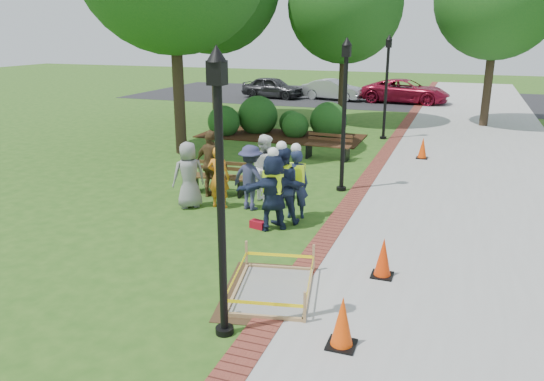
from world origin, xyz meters
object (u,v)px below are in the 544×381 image
(wet_concrete_pad, at_px, (272,280))
(hivis_worker_a, at_px, (273,189))
(lamp_near, at_px, (220,177))
(hivis_worker_b, at_px, (296,181))
(hivis_worker_c, at_px, (281,183))
(cone_front, at_px, (342,323))
(bench_near, at_px, (218,184))

(wet_concrete_pad, distance_m, hivis_worker_a, 3.21)
(lamp_near, height_order, hivis_worker_b, lamp_near)
(hivis_worker_b, height_order, hivis_worker_c, hivis_worker_c)
(cone_front, relative_size, lamp_near, 0.19)
(wet_concrete_pad, xyz_separation_m, bench_near, (-3.45, 5.00, 0.05))
(lamp_near, xyz_separation_m, hivis_worker_c, (-0.76, 4.87, -1.50))
(wet_concrete_pad, bearing_deg, cone_front, -39.20)
(bench_near, height_order, hivis_worker_b, hivis_worker_b)
(hivis_worker_b, bearing_deg, cone_front, -65.56)
(hivis_worker_b, bearing_deg, hivis_worker_c, -113.05)
(bench_near, distance_m, hivis_worker_a, 3.22)
(cone_front, relative_size, hivis_worker_b, 0.44)
(lamp_near, bearing_deg, bench_near, 116.31)
(cone_front, bearing_deg, hivis_worker_a, 121.48)
(bench_near, height_order, hivis_worker_a, hivis_worker_a)
(hivis_worker_a, bearing_deg, lamp_near, -79.70)
(cone_front, height_order, hivis_worker_b, hivis_worker_b)
(cone_front, bearing_deg, hivis_worker_b, 114.44)
(hivis_worker_c, bearing_deg, bench_near, 146.62)
(lamp_near, bearing_deg, hivis_worker_b, 95.95)
(lamp_near, relative_size, hivis_worker_c, 2.13)
(bench_near, height_order, lamp_near, lamp_near)
(hivis_worker_a, xyz_separation_m, hivis_worker_c, (0.05, 0.44, 0.03))
(wet_concrete_pad, height_order, hivis_worker_a, hivis_worker_a)
(lamp_near, height_order, hivis_worker_c, lamp_near)
(bench_near, distance_m, lamp_near, 7.55)
(wet_concrete_pad, distance_m, hivis_worker_c, 3.61)
(wet_concrete_pad, bearing_deg, hivis_worker_c, 106.45)
(hivis_worker_a, bearing_deg, cone_front, -58.52)
(bench_near, relative_size, lamp_near, 0.40)
(bench_near, distance_m, hivis_worker_c, 3.01)
(hivis_worker_b, xyz_separation_m, hivis_worker_c, (-0.20, -0.47, 0.06))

